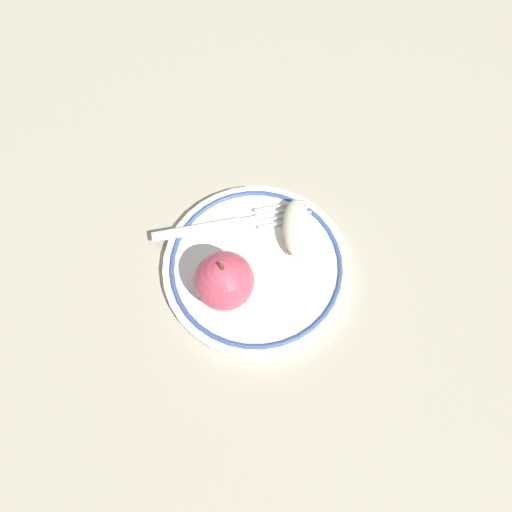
{
  "coord_description": "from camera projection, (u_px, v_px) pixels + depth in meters",
  "views": [
    {
      "loc": [
        0.1,
        -0.23,
        0.54
      ],
      "look_at": [
        -0.01,
        -0.02,
        0.04
      ],
      "focal_mm": 35.0,
      "sensor_mm": 36.0,
      "label": 1
    }
  ],
  "objects": [
    {
      "name": "ground_plane",
      "position": [
        273.0,
        263.0,
        0.59
      ],
      "size": [
        2.0,
        2.0,
        0.0
      ],
      "primitive_type": "plane",
      "color": "#ABA38E"
    },
    {
      "name": "fork",
      "position": [
        228.0,
        224.0,
        0.6
      ],
      "size": [
        0.16,
        0.14,
        0.0
      ],
      "rotation": [
        0.0,
        0.0,
        0.7
      ],
      "color": "silver",
      "rests_on": "plate"
    },
    {
      "name": "plate",
      "position": [
        256.0,
        266.0,
        0.58
      ],
      "size": [
        0.22,
        0.22,
        0.02
      ],
      "color": "white",
      "rests_on": "ground_plane"
    },
    {
      "name": "apple_red_whole",
      "position": [
        224.0,
        281.0,
        0.53
      ],
      "size": [
        0.06,
        0.06,
        0.07
      ],
      "color": "#C6445A",
      "rests_on": "plate"
    },
    {
      "name": "apple_slice_front",
      "position": [
        297.0,
        228.0,
        0.58
      ],
      "size": [
        0.07,
        0.08,
        0.02
      ],
      "primitive_type": "ellipsoid",
      "rotation": [
        0.0,
        0.0,
        5.22
      ],
      "color": "#EFEAC3",
      "rests_on": "plate"
    }
  ]
}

